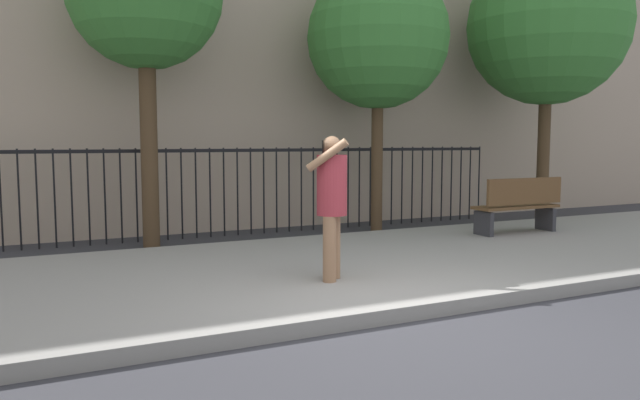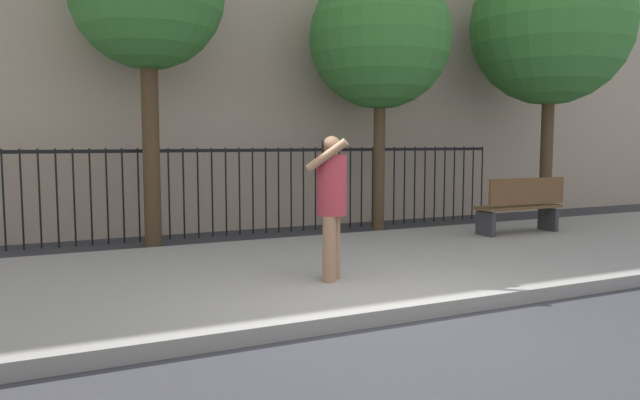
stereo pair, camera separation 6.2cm
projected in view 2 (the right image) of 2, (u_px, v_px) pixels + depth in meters
ground_plane at (398, 324)px, 5.75m from camera, size 60.00×60.00×0.00m
sidewalk at (303, 271)px, 7.71m from camera, size 28.00×4.40×0.15m
building_facade at (181, 4)px, 12.93m from camera, size 28.00×4.00×9.22m
iron_fence at (219, 180)px, 10.94m from camera, size 12.03×0.04×1.60m
pedestrian_on_phone at (332, 197)px, 6.85m from camera, size 0.66×0.69×1.62m
street_bench at (522, 204)px, 10.33m from camera, size 1.60×0.45×0.95m
street_tree_near at (551, 25)px, 12.37m from camera, size 3.25×3.25×5.70m
street_tree_mid at (380, 38)px, 11.28m from camera, size 2.64×2.64×4.95m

